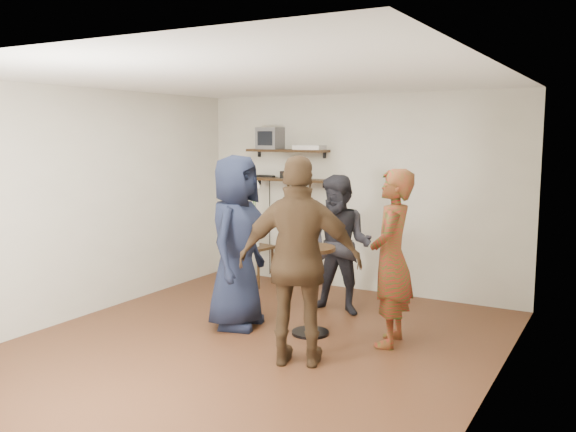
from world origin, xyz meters
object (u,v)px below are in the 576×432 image
object	(u,v)px
crt_monitor	(271,138)
drinks_table	(311,278)
person_navy	(236,242)
person_brown	(300,262)
side_table	(254,252)
dvd_deck	(309,147)
person_plaid	(391,258)
radio	(288,175)
person_dark	(340,245)

from	to	relation	value
crt_monitor	drinks_table	size ratio (longest dim) A/B	0.34
person_navy	person_brown	distance (m)	1.28
crt_monitor	side_table	bearing A→B (deg)	-99.57
side_table	person_navy	world-z (taller)	person_navy
dvd_deck	person_brown	size ratio (longest dim) A/B	0.21
dvd_deck	person_navy	size ratio (longest dim) A/B	0.21
person_navy	person_brown	size ratio (longest dim) A/B	0.98
side_table	person_plaid	size ratio (longest dim) A/B	0.31
radio	person_plaid	world-z (taller)	person_plaid
crt_monitor	person_navy	size ratio (longest dim) A/B	0.17
radio	person_plaid	bearing A→B (deg)	-38.85
crt_monitor	radio	xyz separation A→B (m)	(0.29, 0.00, -0.50)
crt_monitor	radio	distance (m)	0.58
person_plaid	person_brown	size ratio (longest dim) A/B	0.92
crt_monitor	person_brown	bearing A→B (deg)	-54.28
person_plaid	person_dark	world-z (taller)	person_plaid
dvd_deck	person_plaid	size ratio (longest dim) A/B	0.23
drinks_table	person_navy	bearing A→B (deg)	-169.42
crt_monitor	side_table	distance (m)	1.60
person_brown	drinks_table	bearing A→B (deg)	-90.00
crt_monitor	radio	world-z (taller)	crt_monitor
dvd_deck	person_brown	world-z (taller)	dvd_deck
drinks_table	person_plaid	distance (m)	0.88
dvd_deck	side_table	size ratio (longest dim) A/B	0.74
drinks_table	person_plaid	bearing A→B (deg)	8.43
radio	person_plaid	distance (m)	2.81
crt_monitor	side_table	size ratio (longest dim) A/B	0.59
radio	person_dark	xyz separation A→B (m)	(1.25, -1.01, -0.71)
side_table	person_navy	bearing A→B (deg)	-63.33
person_plaid	person_dark	xyz separation A→B (m)	(-0.88, 0.71, -0.07)
radio	side_table	world-z (taller)	radio
dvd_deck	person_dark	xyz separation A→B (m)	(0.93, -1.01, -1.09)
person_dark	person_navy	bearing A→B (deg)	-131.54
person_brown	person_plaid	bearing A→B (deg)	-141.13
dvd_deck	side_table	bearing A→B (deg)	-152.50
person_navy	person_brown	bearing A→B (deg)	-129.95
drinks_table	person_brown	size ratio (longest dim) A/B	0.49
radio	person_dark	distance (m)	1.76
person_dark	person_plaid	bearing A→B (deg)	-42.62
crt_monitor	radio	size ratio (longest dim) A/B	1.45
side_table	radio	bearing A→B (deg)	45.31
drinks_table	person_brown	xyz separation A→B (m)	(0.30, -0.78, 0.35)
dvd_deck	radio	size ratio (longest dim) A/B	1.82
person_navy	person_brown	world-z (taller)	person_brown
side_table	person_brown	xyz separation A→B (m)	(1.95, -2.28, 0.49)
drinks_table	crt_monitor	bearing A→B (deg)	130.83
crt_monitor	person_navy	xyz separation A→B (m)	(0.77, -2.00, -1.09)
crt_monitor	person_brown	world-z (taller)	crt_monitor
side_table	person_brown	world-z (taller)	person_brown
dvd_deck	crt_monitor	bearing A→B (deg)	180.00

